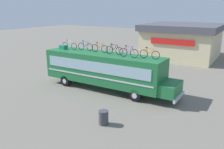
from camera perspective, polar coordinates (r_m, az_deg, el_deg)
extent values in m
plane|color=slate|center=(21.07, -2.20, -3.46)|extent=(120.00, 120.00, 0.00)
cube|color=#1E6B38|center=(20.51, -2.26, 1.65)|extent=(11.01, 2.58, 2.54)
cube|color=#1E6B38|center=(18.20, 14.06, -3.34)|extent=(1.24, 2.37, 0.93)
cube|color=#99B7C6|center=(19.39, -4.41, 1.83)|extent=(10.13, 0.04, 0.89)
cube|color=#99B7C6|center=(21.49, -0.33, 3.28)|extent=(10.13, 0.04, 0.89)
cube|color=silver|center=(19.61, -4.36, -0.59)|extent=(10.57, 0.03, 0.12)
cube|color=silver|center=(21.70, -0.33, 1.08)|extent=(10.57, 0.03, 0.12)
cube|color=silver|center=(18.21, 15.99, -5.30)|extent=(0.16, 2.45, 0.24)
cylinder|color=black|center=(18.22, 5.63, -5.08)|extent=(0.96, 0.28, 0.96)
cylinder|color=silver|center=(18.22, 5.63, -5.08)|extent=(0.43, 0.30, 0.43)
cylinder|color=black|center=(20.19, 8.51, -3.06)|extent=(0.96, 0.28, 0.96)
cylinder|color=silver|center=(20.19, 8.51, -3.06)|extent=(0.43, 0.30, 0.43)
cylinder|color=black|center=(22.09, -11.27, -1.53)|extent=(0.96, 0.28, 0.96)
cylinder|color=silver|center=(22.09, -11.27, -1.53)|extent=(0.43, 0.30, 0.43)
cylinder|color=black|center=(23.75, -7.54, -0.12)|extent=(0.96, 0.28, 0.96)
cylinder|color=silver|center=(23.75, -7.54, -0.12)|extent=(0.43, 0.30, 0.43)
cube|color=#1E7F66|center=(22.92, -11.81, 6.55)|extent=(0.61, 0.48, 0.37)
torus|color=black|center=(23.04, -11.28, 6.98)|extent=(0.65, 0.04, 0.65)
torus|color=black|center=(22.33, -9.23, 6.81)|extent=(0.65, 0.04, 0.65)
cylinder|color=white|center=(22.79, -10.71, 7.54)|extent=(0.21, 0.04, 0.46)
cylinder|color=white|center=(22.57, -10.09, 7.45)|extent=(0.50, 0.04, 0.45)
cylinder|color=white|center=(22.60, -10.29, 8.03)|extent=(0.65, 0.04, 0.07)
cylinder|color=white|center=(22.90, -10.90, 6.98)|extent=(0.41, 0.03, 0.05)
cylinder|color=white|center=(22.92, -11.09, 7.54)|extent=(0.26, 0.03, 0.48)
cylinder|color=white|center=(22.36, -9.45, 7.38)|extent=(0.22, 0.03, 0.45)
cylinder|color=silver|center=(22.38, -9.67, 8.08)|extent=(0.03, 0.44, 0.03)
ellipsoid|color=black|center=(22.81, -10.91, 8.21)|extent=(0.20, 0.08, 0.06)
torus|color=black|center=(22.10, -7.50, 6.82)|extent=(0.68, 0.04, 0.68)
torus|color=black|center=(21.50, -5.46, 6.64)|extent=(0.68, 0.04, 0.68)
cylinder|color=#197FDB|center=(21.88, -6.92, 7.43)|extent=(0.19, 0.04, 0.48)
cylinder|color=#197FDB|center=(21.70, -6.30, 7.34)|extent=(0.46, 0.04, 0.47)
cylinder|color=#197FDB|center=(21.71, -6.49, 7.97)|extent=(0.59, 0.04, 0.07)
cylinder|color=#197FDB|center=(21.98, -7.12, 6.81)|extent=(0.37, 0.03, 0.05)
cylinder|color=#197FDB|center=(21.99, -7.30, 7.44)|extent=(0.24, 0.03, 0.50)
cylinder|color=#197FDB|center=(21.52, -5.66, 7.26)|extent=(0.21, 0.03, 0.47)
cylinder|color=silver|center=(21.53, -5.87, 8.02)|extent=(0.03, 0.44, 0.03)
ellipsoid|color=black|center=(21.89, -7.11, 8.16)|extent=(0.20, 0.08, 0.06)
torus|color=black|center=(21.02, -4.19, 6.46)|extent=(0.68, 0.04, 0.68)
torus|color=black|center=(20.45, -1.84, 6.22)|extent=(0.68, 0.04, 0.68)
cylinder|color=orange|center=(20.81, -3.51, 7.09)|extent=(0.20, 0.04, 0.48)
cylinder|color=orange|center=(20.64, -2.80, 6.98)|extent=(0.48, 0.04, 0.47)
cylinder|color=orange|center=(20.65, -3.00, 7.64)|extent=(0.62, 0.04, 0.07)
cylinder|color=orange|center=(20.91, -3.75, 6.44)|extent=(0.39, 0.03, 0.05)
cylinder|color=orange|center=(20.92, -3.95, 7.10)|extent=(0.25, 0.03, 0.51)
cylinder|color=orange|center=(20.46, -2.06, 6.88)|extent=(0.21, 0.03, 0.47)
cylinder|color=silver|center=(20.47, -2.29, 7.68)|extent=(0.03, 0.44, 0.03)
ellipsoid|color=black|center=(20.81, -3.71, 7.85)|extent=(0.20, 0.08, 0.06)
torus|color=black|center=(19.98, -0.66, 6.00)|extent=(0.68, 0.04, 0.68)
torus|color=black|center=(19.49, 1.74, 5.74)|extent=(0.68, 0.04, 0.68)
cylinder|color=black|center=(19.79, 0.05, 6.65)|extent=(0.19, 0.04, 0.48)
cylinder|color=black|center=(19.64, 0.77, 6.53)|extent=(0.45, 0.04, 0.46)
cylinder|color=black|center=(19.64, 0.58, 7.23)|extent=(0.58, 0.04, 0.07)
cylinder|color=black|center=(19.88, -0.21, 5.98)|extent=(0.37, 0.03, 0.05)
cylinder|color=black|center=(19.88, -0.40, 6.67)|extent=(0.24, 0.03, 0.50)
cylinder|color=black|center=(19.50, 1.53, 6.43)|extent=(0.20, 0.03, 0.47)
cylinder|color=silver|center=(19.49, 1.31, 7.26)|extent=(0.03, 0.44, 0.03)
ellipsoid|color=black|center=(19.78, -0.14, 7.46)|extent=(0.20, 0.08, 0.06)
torus|color=black|center=(18.82, 2.76, 5.41)|extent=(0.71, 0.04, 0.71)
torus|color=black|center=(18.38, 5.43, 5.11)|extent=(0.71, 0.04, 0.71)
cylinder|color=purple|center=(18.64, 3.56, 6.14)|extent=(0.19, 0.04, 0.51)
cylinder|color=purple|center=(18.51, 4.36, 6.00)|extent=(0.45, 0.04, 0.49)
cylinder|color=purple|center=(18.50, 4.16, 6.78)|extent=(0.59, 0.04, 0.07)
cylinder|color=purple|center=(18.73, 3.26, 5.39)|extent=(0.37, 0.03, 0.05)
cylinder|color=purple|center=(18.72, 3.06, 6.16)|extent=(0.24, 0.03, 0.53)
cylinder|color=purple|center=(18.37, 5.20, 5.88)|extent=(0.21, 0.03, 0.49)
cylinder|color=silver|center=(18.37, 4.98, 6.80)|extent=(0.03, 0.44, 0.03)
ellipsoid|color=black|center=(18.63, 3.37, 7.03)|extent=(0.20, 0.08, 0.06)
torus|color=black|center=(18.47, 7.73, 5.01)|extent=(0.66, 0.04, 0.66)
torus|color=black|center=(18.11, 10.58, 4.66)|extent=(0.66, 0.04, 0.66)
cylinder|color=orange|center=(18.31, 8.61, 5.67)|extent=(0.19, 0.04, 0.47)
cylinder|color=orange|center=(18.20, 9.46, 5.53)|extent=(0.46, 0.04, 0.45)
cylinder|color=orange|center=(18.19, 9.26, 6.27)|extent=(0.59, 0.04, 0.07)
cylinder|color=orange|center=(18.40, 8.27, 4.98)|extent=(0.37, 0.03, 0.05)
cylinder|color=orange|center=(18.39, 8.07, 5.71)|extent=(0.24, 0.03, 0.49)
cylinder|color=orange|center=(18.10, 10.35, 5.39)|extent=(0.21, 0.03, 0.46)
cylinder|color=silver|center=(18.08, 10.14, 6.28)|extent=(0.03, 0.44, 0.03)
ellipsoid|color=black|center=(18.30, 8.41, 6.53)|extent=(0.20, 0.08, 0.06)
cube|color=beige|center=(35.76, 16.67, 7.18)|extent=(9.35, 9.75, 3.93)
cube|color=#4C4C56|center=(35.50, 16.98, 10.99)|extent=(10.10, 10.53, 0.86)
cube|color=red|center=(30.90, 14.33, 7.69)|extent=(5.61, 0.16, 0.70)
cylinder|color=#3F3F47|center=(14.75, -2.09, -10.41)|extent=(0.61, 0.61, 0.90)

